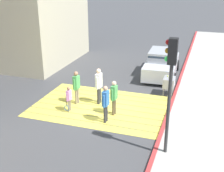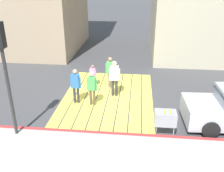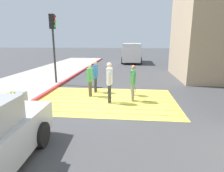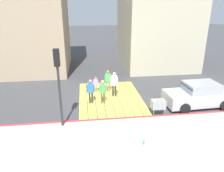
{
  "view_description": "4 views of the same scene",
  "coord_description": "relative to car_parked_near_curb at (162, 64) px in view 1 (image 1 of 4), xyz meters",
  "views": [
    {
      "loc": [
        -4.66,
        12.28,
        6.25
      ],
      "look_at": [
        -0.68,
        0.31,
        1.27
      ],
      "focal_mm": 47.92,
      "sensor_mm": 36.0,
      "label": 1
    },
    {
      "loc": [
        -11.24,
        -1.37,
        5.63
      ],
      "look_at": [
        -0.45,
        -0.25,
        0.81
      ],
      "focal_mm": 40.93,
      "sensor_mm": 36.0,
      "label": 2
    },
    {
      "loc": [
        1.12,
        -8.49,
        2.75
      ],
      "look_at": [
        0.3,
        -0.31,
        0.77
      ],
      "focal_mm": 30.76,
      "sensor_mm": 36.0,
      "label": 3
    },
    {
      "loc": [
        -14.02,
        1.72,
        6.15
      ],
      "look_at": [
        -0.64,
        -0.04,
        1.12
      ],
      "focal_mm": 34.65,
      "sensor_mm": 36.0,
      "label": 4
    }
  ],
  "objects": [
    {
      "name": "traffic_light_corner",
      "position": [
        -1.58,
        8.53,
        2.3
      ],
      "size": [
        0.39,
        0.28,
        4.24
      ],
      "color": "#2D2D2D",
      "rests_on": "ground"
    },
    {
      "name": "car_parked_near_curb",
      "position": [
        0.0,
        0.0,
        0.0
      ],
      "size": [
        2.13,
        4.38,
        1.57
      ],
      "color": "silver",
      "rests_on": "ground"
    },
    {
      "name": "crosswalk_stripes",
      "position": [
        2.0,
        5.49,
        -0.73
      ],
      "size": [
        6.4,
        4.35,
        0.01
      ],
      "color": "#EAD64C",
      "rests_on": "ground"
    },
    {
      "name": "pedestrian_teen_behind",
      "position": [
        2.19,
        5.19,
        0.32
      ],
      "size": [
        0.24,
        0.53,
        1.81
      ],
      "color": "#333338",
      "rests_on": "ground"
    },
    {
      "name": "pedestrian_child_with_racket",
      "position": [
        3.2,
        6.45,
        -0.05
      ],
      "size": [
        0.3,
        0.39,
        1.23
      ],
      "color": "gray",
      "rests_on": "ground"
    },
    {
      "name": "curb_painted",
      "position": [
        -1.25,
        5.49,
        -0.67
      ],
      "size": [
        0.16,
        40.0,
        0.13
      ],
      "primitive_type": "cube",
      "color": "#BC3333",
      "rests_on": "ground"
    },
    {
      "name": "ground_plane",
      "position": [
        2.0,
        5.49,
        -0.73
      ],
      "size": [
        120.0,
        120.0,
        0.0
      ],
      "primitive_type": "plane",
      "color": "#424244"
    },
    {
      "name": "sidewalk_west",
      "position": [
        -3.6,
        5.49,
        -0.67
      ],
      "size": [
        4.8,
        40.0,
        0.12
      ],
      "primitive_type": "cube",
      "color": "#ADA8A0",
      "rests_on": "ground"
    },
    {
      "name": "pedestrian_adult_trailing",
      "position": [
        3.23,
        5.52,
        0.24
      ],
      "size": [
        0.24,
        0.49,
        1.67
      ],
      "color": "gray",
      "rests_on": "ground"
    },
    {
      "name": "pedestrian_adult_side",
      "position": [
        1.12,
        6.11,
        0.22
      ],
      "size": [
        0.25,
        0.48,
        1.63
      ],
      "color": "brown",
      "rests_on": "ground"
    },
    {
      "name": "tennis_ball_cart",
      "position": [
        -0.9,
        3.0,
        -0.04
      ],
      "size": [
        0.56,
        0.8,
        1.02
      ],
      "color": "#99999E",
      "rests_on": "ground"
    },
    {
      "name": "pedestrian_adult_lead",
      "position": [
        1.24,
        6.89,
        0.24
      ],
      "size": [
        0.23,
        0.49,
        1.68
      ],
      "color": "#333338",
      "rests_on": "ground"
    }
  ]
}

